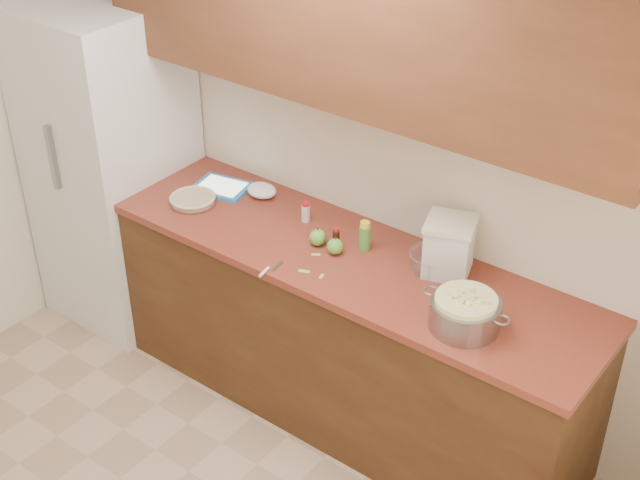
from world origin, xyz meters
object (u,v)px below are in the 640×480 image
Objects in this scene: pie at (193,199)px; flour_canister at (449,247)px; colander at (465,313)px; tablet at (222,187)px.

flour_canister is (1.31, 0.24, 0.11)m from pie.
colander is 0.40m from flour_canister.
tablet is at bearing 171.00° from colander.
pie is at bearing -107.48° from tablet.
pie is at bearing 178.04° from colander.
colander reaches higher than tablet.
pie is 1.34m from flour_canister.
flour_canister is at bearing 10.56° from pie.
colander is 1.23× the size of tablet.
pie is 1.57m from colander.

